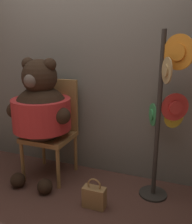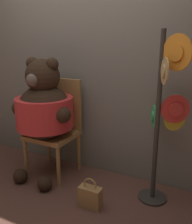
# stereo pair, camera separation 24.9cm
# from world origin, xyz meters

# --- Properties ---
(ground_plane) EXTENTS (14.00, 14.00, 0.00)m
(ground_plane) POSITION_xyz_m (0.00, 0.00, 0.00)
(ground_plane) COLOR brown
(wall_back) EXTENTS (8.00, 0.10, 2.56)m
(wall_back) POSITION_xyz_m (0.00, 0.70, 1.28)
(wall_back) COLOR slate
(wall_back) RESTS_ON ground_plane
(chair) EXTENTS (0.51, 0.48, 1.10)m
(chair) POSITION_xyz_m (-0.27, 0.42, 0.59)
(chair) COLOR #9E703D
(chair) RESTS_ON ground_plane
(teddy_bear) EXTENTS (0.75, 0.67, 1.36)m
(teddy_bear) POSITION_xyz_m (-0.30, 0.24, 0.80)
(teddy_bear) COLOR black
(teddy_bear) RESTS_ON ground_plane
(hat_display_rack) EXTENTS (0.40, 0.48, 1.61)m
(hat_display_rack) POSITION_xyz_m (0.96, 0.37, 0.86)
(hat_display_rack) COLOR #332D28
(hat_display_rack) RESTS_ON ground_plane
(handbag_on_ground) EXTENTS (0.22, 0.10, 0.30)m
(handbag_on_ground) POSITION_xyz_m (0.42, -0.05, 0.11)
(handbag_on_ground) COLOR #A87A47
(handbag_on_ground) RESTS_ON ground_plane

